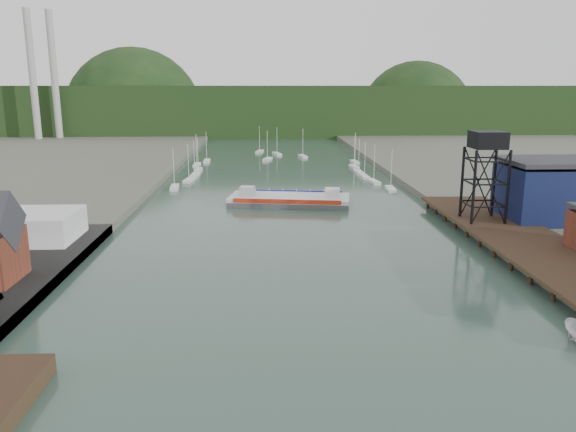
{
  "coord_description": "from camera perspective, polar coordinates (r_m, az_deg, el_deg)",
  "views": [
    {
      "loc": [
        -4.54,
        -39.53,
        25.92
      ],
      "look_at": [
        -0.41,
        54.65,
        4.0
      ],
      "focal_mm": 35.0,
      "sensor_mm": 36.0,
      "label": 1
    }
  ],
  "objects": [
    {
      "name": "chain_ferry",
      "position": [
        125.63,
        0.14,
        1.69
      ],
      "size": [
        27.91,
        14.66,
        3.83
      ],
      "rotation": [
        0.0,
        0.0,
        -0.16
      ],
      "color": "#49494B",
      "rests_on": "ground"
    },
    {
      "name": "lift_tower",
      "position": [
        105.74,
        19.61,
        6.76
      ],
      "size": [
        6.5,
        6.5,
        16.0
      ],
      "color": "black",
      "rests_on": "east_pier"
    },
    {
      "name": "white_shed",
      "position": [
        100.31,
        -25.6,
        -0.93
      ],
      "size": [
        18.0,
        12.0,
        4.5
      ],
      "primitive_type": "cube",
      "color": "silver",
      "rests_on": "west_quay"
    },
    {
      "name": "smokestacks",
      "position": [
        290.37,
        -23.58,
        12.84
      ],
      "size": [
        11.2,
        8.2,
        60.0
      ],
      "color": "#A4A49F",
      "rests_on": "ground"
    },
    {
      "name": "marina_sailboats",
      "position": [
        179.89,
        -1.01,
        4.92
      ],
      "size": [
        57.71,
        92.65,
        0.9
      ],
      "color": "silver",
      "rests_on": "ground"
    },
    {
      "name": "blue_shed",
      "position": [
        115.05,
        25.86,
        2.34
      ],
      "size": [
        20.5,
        14.5,
        11.3
      ],
      "color": "#0D1B3B",
      "rests_on": "east_land"
    },
    {
      "name": "ground",
      "position": [
        47.49,
        3.6,
        -20.02
      ],
      "size": [
        600.0,
        600.0,
        0.0
      ],
      "primitive_type": "plane",
      "color": "#2D463D",
      "rests_on": "ground"
    },
    {
      "name": "distant_hills",
      "position": [
        341.24,
        -2.45,
        10.47
      ],
      "size": [
        500.0,
        120.0,
        80.0
      ],
      "color": "black",
      "rests_on": "ground"
    },
    {
      "name": "east_pier",
      "position": [
        97.2,
        22.9,
        -2.28
      ],
      "size": [
        14.0,
        70.0,
        2.45
      ],
      "color": "black",
      "rests_on": "ground"
    }
  ]
}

